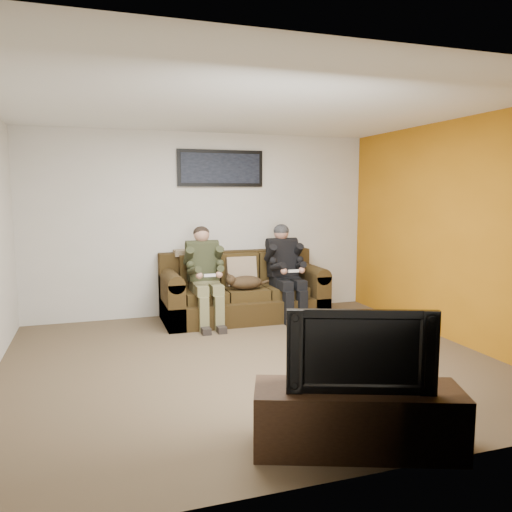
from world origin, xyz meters
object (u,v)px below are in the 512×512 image
object	(u,v)px
television	(359,348)
cat	(244,282)
sofa	(242,293)
framed_poster	(221,168)
person_left	(205,270)
person_right	(285,266)
tv_stand	(357,419)

from	to	relation	value
television	cat	bearing A→B (deg)	106.22
sofa	framed_poster	xyz separation A→B (m)	(-0.20, 0.39, 1.75)
sofa	person_left	distance (m)	0.72
sofa	person_right	distance (m)	0.72
tv_stand	person_right	bearing A→B (deg)	96.63
person_right	framed_poster	distance (m)	1.67
person_right	television	distance (m)	3.70
tv_stand	sofa	bearing A→B (deg)	105.81
person_left	person_right	world-z (taller)	person_right
sofa	cat	size ratio (longest dim) A/B	3.40
framed_poster	television	size ratio (longest dim) A/B	1.27
person_left	cat	xyz separation A→B (m)	(0.53, -0.08, -0.19)
person_left	television	world-z (taller)	person_left
television	person_left	bearing A→B (deg)	114.75
cat	tv_stand	xyz separation A→B (m)	(-0.25, -3.52, -0.33)
cat	television	distance (m)	3.53
sofa	tv_stand	size ratio (longest dim) A/B	1.60
television	sofa	bearing A→B (deg)	105.81
cat	framed_poster	bearing A→B (deg)	103.29
cat	tv_stand	bearing A→B (deg)	-94.13
sofa	person_right	size ratio (longest dim) A/B	1.71
person_left	tv_stand	bearing A→B (deg)	-85.60
cat	television	xyz separation A→B (m)	(-0.25, -3.52, 0.17)
person_right	television	size ratio (longest dim) A/B	1.34
sofa	tv_stand	bearing A→B (deg)	-94.54
person_left	television	distance (m)	3.60
cat	framed_poster	distance (m)	1.69
person_left	sofa	bearing A→B (deg)	18.02
person_left	tv_stand	distance (m)	3.64
cat	tv_stand	world-z (taller)	cat
person_left	cat	distance (m)	0.57
tv_stand	cat	bearing A→B (deg)	106.22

